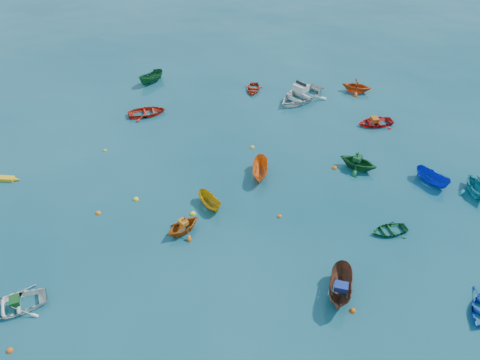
# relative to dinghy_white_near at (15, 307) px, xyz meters

# --- Properties ---
(ground) EXTENTS (160.00, 160.00, 0.00)m
(ground) POSITION_rel_dinghy_white_near_xyz_m (10.49, 7.28, 0.00)
(ground) COLOR #0A3C4D
(ground) RESTS_ON ground
(dinghy_white_near) EXTENTS (4.12, 3.79, 0.70)m
(dinghy_white_near) POSITION_rel_dinghy_white_near_xyz_m (0.00, 0.00, 0.00)
(dinghy_white_near) COLOR white
(dinghy_white_near) RESTS_ON ground
(sampan_brown_mid) EXTENTS (1.61, 3.48, 1.30)m
(sampan_brown_mid) POSITION_rel_dinghy_white_near_xyz_m (17.38, 3.44, 0.00)
(sampan_brown_mid) COLOR brown
(sampan_brown_mid) RESTS_ON ground
(dinghy_orange_w) EXTENTS (3.19, 3.24, 1.29)m
(dinghy_orange_w) POSITION_rel_dinghy_white_near_xyz_m (7.63, 6.98, 0.00)
(dinghy_orange_w) COLOR #B95111
(dinghy_orange_w) RESTS_ON ground
(sampan_yellow_mid) EXTENTS (2.31, 2.42, 0.94)m
(sampan_yellow_mid) POSITION_rel_dinghy_white_near_xyz_m (8.83, 9.65, 0.00)
(sampan_yellow_mid) COLOR #C79111
(sampan_yellow_mid) RESTS_ON ground
(dinghy_green_e) EXTENTS (2.85, 2.48, 0.49)m
(dinghy_green_e) POSITION_rel_dinghy_white_near_xyz_m (20.57, 8.87, 0.00)
(dinghy_green_e) COLOR #135526
(dinghy_green_e) RESTS_ON ground
(dinghy_cyan_se) EXTENTS (2.86, 3.17, 1.47)m
(dinghy_cyan_se) POSITION_rel_dinghy_white_near_xyz_m (26.92, 13.73, 0.00)
(dinghy_cyan_se) COLOR teal
(dinghy_cyan_se) RESTS_ON ground
(dinghy_red_nw) EXTENTS (3.99, 3.53, 0.69)m
(dinghy_red_nw) POSITION_rel_dinghy_white_near_xyz_m (0.94, 20.88, 0.00)
(dinghy_red_nw) COLOR red
(dinghy_red_nw) RESTS_ON ground
(sampan_orange_n) EXTENTS (1.31, 3.08, 1.17)m
(sampan_orange_n) POSITION_rel_dinghy_white_near_xyz_m (11.83, 13.52, 0.00)
(sampan_orange_n) COLOR orange
(sampan_orange_n) RESTS_ON ground
(dinghy_green_n) EXTENTS (3.53, 3.33, 1.48)m
(dinghy_green_n) POSITION_rel_dinghy_white_near_xyz_m (18.92, 15.45, 0.00)
(dinghy_green_n) COLOR #135324
(dinghy_green_n) RESTS_ON ground
(dinghy_red_ne) EXTENTS (3.62, 3.09, 0.63)m
(dinghy_red_ne) POSITION_rel_dinghy_white_near_xyz_m (20.73, 22.10, 0.00)
(dinghy_red_ne) COLOR red
(dinghy_red_ne) RESTS_ON ground
(sampan_blue_far) EXTENTS (2.64, 2.63, 1.05)m
(sampan_blue_far) POSITION_rel_dinghy_white_near_xyz_m (24.11, 14.46, 0.00)
(sampan_blue_far) COLOR #0F24C3
(sampan_blue_far) RESTS_ON ground
(dinghy_red_far) EXTENTS (1.91, 2.60, 0.52)m
(dinghy_red_far) POSITION_rel_dinghy_white_near_xyz_m (9.63, 26.73, 0.00)
(dinghy_red_far) COLOR red
(dinghy_red_far) RESTS_ON ground
(dinghy_orange_far) EXTENTS (3.14, 2.85, 1.44)m
(dinghy_orange_far) POSITION_rel_dinghy_white_near_xyz_m (19.40, 27.89, 0.00)
(dinghy_orange_far) COLOR #D14913
(dinghy_orange_far) RESTS_ON ground
(sampan_green_far) EXTENTS (2.46, 3.12, 1.15)m
(sampan_green_far) POSITION_rel_dinghy_white_near_xyz_m (-0.48, 26.92, 0.00)
(sampan_green_far) COLOR #124D23
(sampan_green_far) RESTS_ON ground
(motorboat_white) EXTENTS (5.97, 6.23, 1.65)m
(motorboat_white) POSITION_rel_dinghy_white_near_xyz_m (14.18, 25.62, 0.00)
(motorboat_white) COLOR silver
(motorboat_white) RESTS_ON ground
(tarp_green_a) EXTENTS (0.75, 0.80, 0.31)m
(tarp_green_a) POSITION_rel_dinghy_white_near_xyz_m (0.09, 0.05, 0.50)
(tarp_green_a) COLOR #12491A
(tarp_green_a) RESTS_ON dinghy_white_near
(tarp_blue_a) EXTENTS (0.79, 0.63, 0.36)m
(tarp_blue_a) POSITION_rel_dinghy_white_near_xyz_m (17.36, 3.29, 0.83)
(tarp_blue_a) COLOR navy
(tarp_blue_a) RESTS_ON sampan_brown_mid
(tarp_orange_a) EXTENTS (0.73, 0.71, 0.28)m
(tarp_orange_a) POSITION_rel_dinghy_white_near_xyz_m (7.66, 7.02, 0.79)
(tarp_orange_a) COLOR #CA6714
(tarp_orange_a) RESTS_ON dinghy_orange_w
(tarp_green_b) EXTENTS (0.77, 0.86, 0.34)m
(tarp_green_b) POSITION_rel_dinghy_white_near_xyz_m (18.83, 15.49, 0.91)
(tarp_green_b) COLOR #10421E
(tarp_green_b) RESTS_ON dinghy_green_n
(tarp_orange_b) EXTENTS (0.75, 0.86, 0.35)m
(tarp_orange_b) POSITION_rel_dinghy_white_near_xyz_m (20.64, 22.06, 0.49)
(tarp_orange_b) COLOR #BA4B13
(tarp_orange_b) RESTS_ON dinghy_red_ne
(buoy_or_a) EXTENTS (0.34, 0.34, 0.34)m
(buoy_or_a) POSITION_rel_dinghy_white_near_xyz_m (1.10, -2.46, 0.00)
(buoy_or_a) COLOR #E14D0C
(buoy_or_a) RESTS_ON ground
(buoy_ye_a) EXTENTS (0.39, 0.39, 0.39)m
(buoy_ye_a) POSITION_rel_dinghy_white_near_xyz_m (7.85, 8.70, 0.00)
(buoy_ye_a) COLOR yellow
(buoy_ye_a) RESTS_ON ground
(buoy_or_b) EXTENTS (0.34, 0.34, 0.34)m
(buoy_or_b) POSITION_rel_dinghy_white_near_xyz_m (18.06, 2.42, 0.00)
(buoy_or_b) COLOR #CF4D0B
(buoy_or_b) RESTS_ON ground
(buoy_ye_b) EXTENTS (0.39, 0.39, 0.39)m
(buoy_ye_b) POSITION_rel_dinghy_white_near_xyz_m (3.63, 9.56, 0.00)
(buoy_ye_b) COLOR yellow
(buoy_ye_b) RESTS_ON ground
(buoy_or_c) EXTENTS (0.35, 0.35, 0.35)m
(buoy_or_c) POSITION_rel_dinghy_white_near_xyz_m (1.59, 7.84, 0.00)
(buoy_or_c) COLOR orange
(buoy_or_c) RESTS_ON ground
(buoy_ye_c) EXTENTS (0.36, 0.36, 0.36)m
(buoy_ye_c) POSITION_rel_dinghy_white_near_xyz_m (10.78, 17.04, 0.00)
(buoy_ye_c) COLOR yellow
(buoy_ye_c) RESTS_ON ground
(buoy_or_d) EXTENTS (0.31, 0.31, 0.31)m
(buoy_or_d) POSITION_rel_dinghy_white_near_xyz_m (13.57, 9.28, 0.00)
(buoy_or_d) COLOR #F3570D
(buoy_or_d) RESTS_ON ground
(buoy_ye_d) EXTENTS (0.29, 0.29, 0.29)m
(buoy_ye_d) POSITION_rel_dinghy_white_near_xyz_m (-0.70, 14.92, 0.00)
(buoy_ye_d) COLOR gold
(buoy_ye_d) RESTS_ON ground
(buoy_or_e) EXTENTS (0.37, 0.37, 0.37)m
(buoy_or_e) POSITION_rel_dinghy_white_near_xyz_m (17.25, 15.24, 0.00)
(buoy_or_e) COLOR #E45A0C
(buoy_or_e) RESTS_ON ground
(buoy_ye_e) EXTENTS (0.37, 0.37, 0.37)m
(buoy_ye_e) POSITION_rel_dinghy_white_near_xyz_m (24.39, 15.00, 0.00)
(buoy_ye_e) COLOR yellow
(buoy_ye_e) RESTS_ON ground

